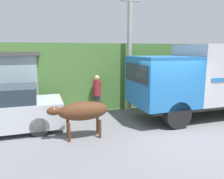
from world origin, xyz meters
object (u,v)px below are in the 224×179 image
at_px(cargo_truck, 218,76).
at_px(brown_cow, 82,111).
at_px(pedestrian_on_hill, 97,92).
at_px(utility_pole, 129,47).

height_order(cargo_truck, brown_cow, cargo_truck).
relative_size(brown_cow, pedestrian_on_hill, 1.13).
bearing_deg(brown_cow, utility_pole, 39.55).
distance_m(cargo_truck, brown_cow, 6.25).
xyz_separation_m(brown_cow, utility_pole, (2.74, 2.70, 2.08)).
bearing_deg(pedestrian_on_hill, utility_pole, -164.33).
bearing_deg(brown_cow, pedestrian_on_hill, 61.48).
bearing_deg(utility_pole, cargo_truck, -29.33).
relative_size(brown_cow, utility_pole, 0.34).
height_order(cargo_truck, pedestrian_on_hill, cargo_truck).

